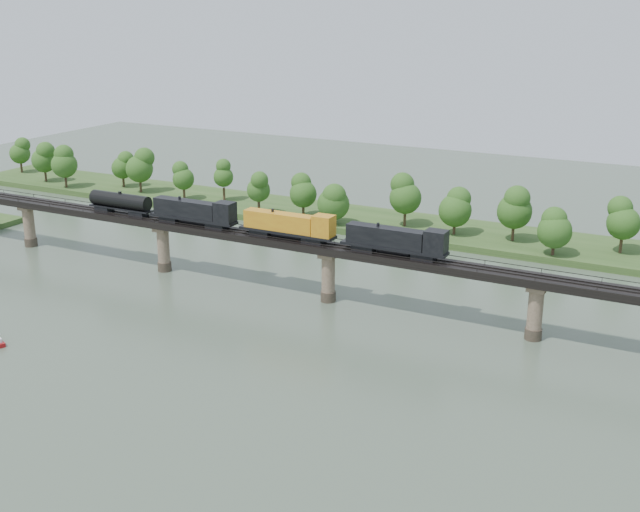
% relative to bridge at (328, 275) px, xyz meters
% --- Properties ---
extents(ground, '(400.00, 400.00, 0.00)m').
position_rel_bridge_xyz_m(ground, '(0.00, -30.00, -5.46)').
color(ground, '#3B4A3A').
rests_on(ground, ground).
extents(far_bank, '(300.00, 24.00, 1.60)m').
position_rel_bridge_xyz_m(far_bank, '(0.00, 55.00, -4.66)').
color(far_bank, '#2D4A1D').
rests_on(far_bank, ground).
extents(bridge, '(236.00, 30.00, 11.50)m').
position_rel_bridge_xyz_m(bridge, '(0.00, 0.00, 0.00)').
color(bridge, '#473A2D').
rests_on(bridge, ground).
extents(bridge_superstructure, '(220.00, 4.90, 0.75)m').
position_rel_bridge_xyz_m(bridge_superstructure, '(0.00, 0.00, 6.33)').
color(bridge_superstructure, black).
rests_on(bridge_superstructure, bridge).
extents(far_treeline, '(289.06, 17.54, 13.60)m').
position_rel_bridge_xyz_m(far_treeline, '(-8.21, 50.52, 3.37)').
color(far_treeline, '#382619').
rests_on(far_treeline, far_bank).
extents(freight_train, '(82.84, 3.23, 5.70)m').
position_rel_bridge_xyz_m(freight_train, '(-16.46, 0.00, 8.76)').
color(freight_train, black).
rests_on(freight_train, bridge).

